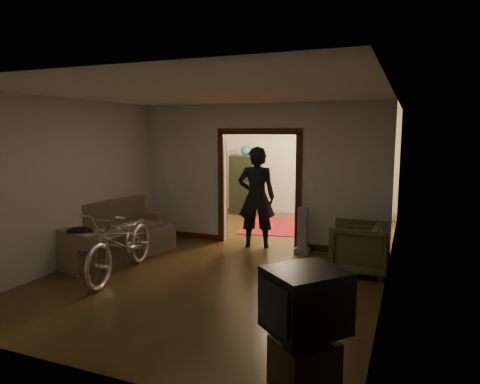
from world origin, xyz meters
The scene contains 24 objects.
floor centered at (0.00, 0.00, 0.00)m, with size 5.00×8.50×0.01m, color #392812.
ceiling centered at (0.00, 0.00, 2.80)m, with size 5.00×8.50×0.01m, color white.
wall_back centered at (0.00, 4.25, 1.40)m, with size 5.00×0.02×2.80m, color beige.
wall_left centered at (-2.50, 0.00, 1.40)m, with size 0.02×8.50×2.80m, color beige.
wall_right centered at (2.50, 0.00, 1.40)m, with size 0.02×8.50×2.80m, color beige.
partition_wall centered at (0.00, 0.75, 1.40)m, with size 5.00×0.14×2.80m, color beige.
door_casing centered at (0.00, 0.75, 1.10)m, with size 1.74×0.20×2.32m, color #391E0D.
far_window centered at (0.70, 4.21, 1.55)m, with size 0.98×0.06×1.28m, color black.
chandelier centered at (0.00, 2.50, 2.35)m, with size 0.24×0.24×0.24m, color #FFE0A5.
light_switch centered at (1.05, 0.68, 1.25)m, with size 0.08×0.01×0.12m, color silver.
sofa centered at (-2.12, -1.09, 0.49)m, with size 0.96×2.14×0.98m, color brown.
rolled_paper centered at (-2.02, -0.79, 0.53)m, with size 0.10×0.10×0.82m, color beige.
jacket centered at (-2.07, -2.00, 0.68)m, with size 0.47×0.35×0.14m, color black.
bicycle centered at (-1.38, -1.85, 0.53)m, with size 0.71×2.03×1.07m, color silver.
armchair centered at (2.06, -0.31, 0.41)m, with size 0.87×0.90×0.82m, color brown.
tv_stand centered at (2.00, -3.74, 0.23)m, with size 0.50×0.45×0.45m, color black.
crt_tv centered at (2.00, -3.74, 0.81)m, with size 0.63×0.56×0.54m, color black.
vacuum centered at (0.97, 0.40, 0.44)m, with size 0.27×0.21×0.88m, color gray.
person centered at (0.01, 0.54, 0.99)m, with size 0.72×0.47×1.98m, color black.
oriental_rug centered at (-0.15, 2.47, 0.01)m, with size 1.57×2.05×0.02m, color maroon.
locker centered at (-1.44, 3.68, 0.81)m, with size 0.81×0.45×1.62m, color #2A3520.
globe centered at (-1.44, 3.68, 1.94)m, with size 0.27×0.27×0.27m, color #1E5972.
desk centered at (1.26, 3.88, 0.37)m, with size 1.01×0.56×0.75m, color black.
desk_chair centered at (0.58, 3.34, 0.46)m, with size 0.41×0.41×0.92m, color black.
Camera 1 is at (2.79, -7.21, 2.25)m, focal length 32.00 mm.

